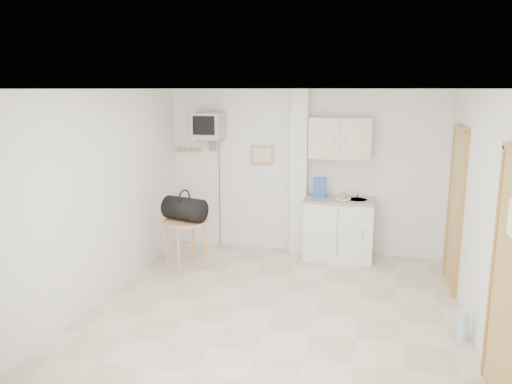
% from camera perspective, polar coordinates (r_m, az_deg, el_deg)
% --- Properties ---
extents(ground, '(4.50, 4.50, 0.00)m').
position_cam_1_polar(ground, '(5.94, 2.24, -13.23)').
color(ground, beige).
rests_on(ground, ground).
extents(room_envelope, '(4.24, 4.54, 2.55)m').
position_cam_1_polar(room_envelope, '(5.52, 4.99, 1.60)').
color(room_envelope, white).
rests_on(room_envelope, ground).
extents(kitchenette, '(1.03, 0.58, 2.10)m').
position_cam_1_polar(kitchenette, '(7.51, 9.47, -1.56)').
color(kitchenette, white).
rests_on(kitchenette, ground).
extents(crt_television, '(0.44, 0.45, 2.15)m').
position_cam_1_polar(crt_television, '(7.74, -5.48, 7.43)').
color(crt_television, slate).
rests_on(crt_television, ground).
extents(round_table, '(0.66, 0.66, 0.71)m').
position_cam_1_polar(round_table, '(7.05, -8.04, -3.93)').
color(round_table, tan).
rests_on(round_table, ground).
extents(duffel_bag, '(0.66, 0.49, 0.44)m').
position_cam_1_polar(duffel_bag, '(6.99, -8.16, -1.89)').
color(duffel_bag, black).
rests_on(duffel_bag, round_table).
extents(water_bottle, '(0.11, 0.11, 0.32)m').
position_cam_1_polar(water_bottle, '(5.62, 22.54, -14.05)').
color(water_bottle, '#A1C6DC').
rests_on(water_bottle, ground).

